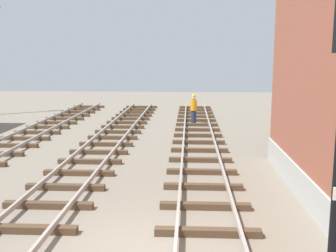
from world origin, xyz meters
TOP-DOWN VIEW (x-y plane):
  - ground_plane at (0.00, 0.00)m, footprint 80.00×80.00m
  - track_near_building at (1.49, -0.00)m, footprint 2.50×50.86m
  - track_centre at (-2.84, 0.00)m, footprint 2.50×50.86m
  - track_worker_foreground at (1.30, 16.88)m, footprint 0.40×0.40m

SIDE VIEW (x-z plane):
  - ground_plane at x=0.00m, z-range 0.00..0.00m
  - track_centre at x=-2.84m, z-range -0.03..0.29m
  - track_near_building at x=1.49m, z-range -0.03..0.29m
  - track_worker_foreground at x=1.30m, z-range -0.01..1.86m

